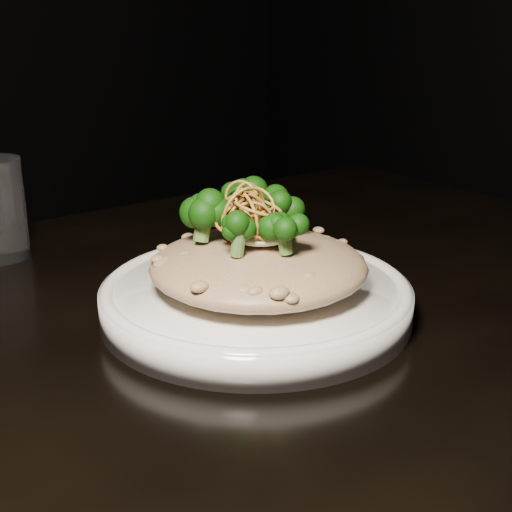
{
  "coord_description": "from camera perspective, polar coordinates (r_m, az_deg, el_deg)",
  "views": [
    {
      "loc": [
        -0.31,
        -0.45,
        1.01
      ],
      "look_at": [
        0.04,
        0.0,
        0.81
      ],
      "focal_mm": 50.0,
      "sensor_mm": 36.0,
      "label": 1
    }
  ],
  "objects": [
    {
      "name": "cheese",
      "position": [
        0.6,
        0.33,
        1.92
      ],
      "size": [
        0.06,
        0.06,
        0.02
      ],
      "primitive_type": "ellipsoid",
      "color": "white",
      "rests_on": "risotto"
    },
    {
      "name": "shallots",
      "position": [
        0.59,
        -0.44,
        4.33
      ],
      "size": [
        0.06,
        0.06,
        0.04
      ],
      "primitive_type": null,
      "color": "brown",
      "rests_on": "cheese"
    },
    {
      "name": "plate",
      "position": [
        0.62,
        0.0,
        -3.57
      ],
      "size": [
        0.27,
        0.27,
        0.03
      ],
      "primitive_type": "cylinder",
      "color": "white",
      "rests_on": "table"
    },
    {
      "name": "table",
      "position": [
        0.64,
        -2.39,
        -12.4
      ],
      "size": [
        1.1,
        0.8,
        0.75
      ],
      "color": "black",
      "rests_on": "ground"
    },
    {
      "name": "risotto",
      "position": [
        0.6,
        0.2,
        -0.74
      ],
      "size": [
        0.19,
        0.19,
        0.04
      ],
      "primitive_type": "ellipsoid",
      "color": "brown",
      "rests_on": "plate"
    },
    {
      "name": "broccoli",
      "position": [
        0.6,
        -0.39,
        3.24
      ],
      "size": [
        0.12,
        0.12,
        0.04
      ],
      "primitive_type": null,
      "color": "black",
      "rests_on": "risotto"
    }
  ]
}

